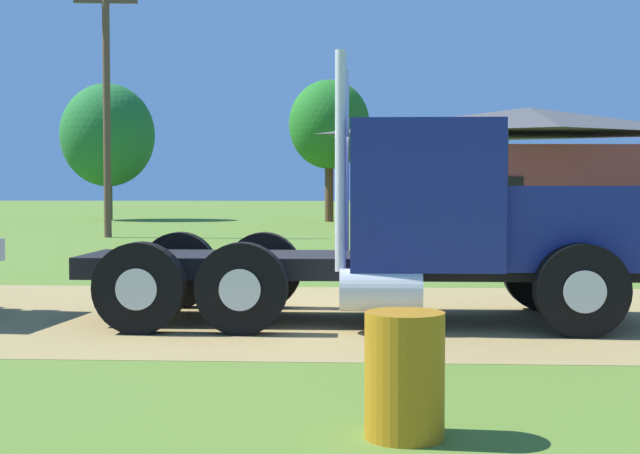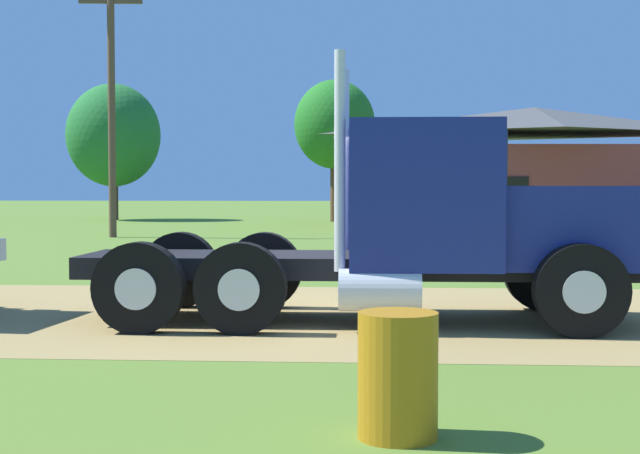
% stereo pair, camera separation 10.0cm
% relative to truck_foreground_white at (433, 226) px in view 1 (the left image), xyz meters
% --- Properties ---
extents(ground_plane, '(200.00, 200.00, 0.00)m').
position_rel_truck_foreground_white_xyz_m(ground_plane, '(-1.22, 0.53, -1.27)').
color(ground_plane, '#577628').
extents(dirt_track, '(120.00, 6.88, 0.01)m').
position_rel_truck_foreground_white_xyz_m(dirt_track, '(-1.22, 0.53, -1.27)').
color(dirt_track, '#9C834B').
rests_on(dirt_track, ground_plane).
extents(truck_foreground_white, '(7.54, 2.79, 3.45)m').
position_rel_truck_foreground_white_xyz_m(truck_foreground_white, '(0.00, 0.00, 0.00)').
color(truck_foreground_white, black).
rests_on(truck_foreground_white, ground_plane).
extents(steel_barrel, '(0.57, 0.57, 0.90)m').
position_rel_truck_foreground_white_xyz_m(steel_barrel, '(-0.59, -5.63, -0.82)').
color(steel_barrel, '#B27214').
rests_on(steel_barrel, ground_plane).
extents(shed_building, '(14.35, 8.35, 5.36)m').
position_rel_truck_foreground_white_xyz_m(shed_building, '(6.33, 29.49, 1.32)').
color(shed_building, brown).
rests_on(shed_building, ground_plane).
extents(utility_pole_near, '(2.20, 0.36, 8.85)m').
position_rel_truck_foreground_white_xyz_m(utility_pole_near, '(-10.06, 19.37, 3.41)').
color(utility_pole_near, brown).
rests_on(utility_pole_near, ground_plane).
extents(tree_mid, '(4.99, 4.99, 7.28)m').
position_rel_truck_foreground_white_xyz_m(tree_mid, '(-14.82, 35.71, 3.25)').
color(tree_mid, '#513823').
rests_on(tree_mid, ground_plane).
extents(tree_right, '(4.11, 4.11, 7.21)m').
position_rel_truck_foreground_white_xyz_m(tree_right, '(-2.91, 34.12, 3.65)').
color(tree_right, '#513823').
rests_on(tree_right, ground_plane).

